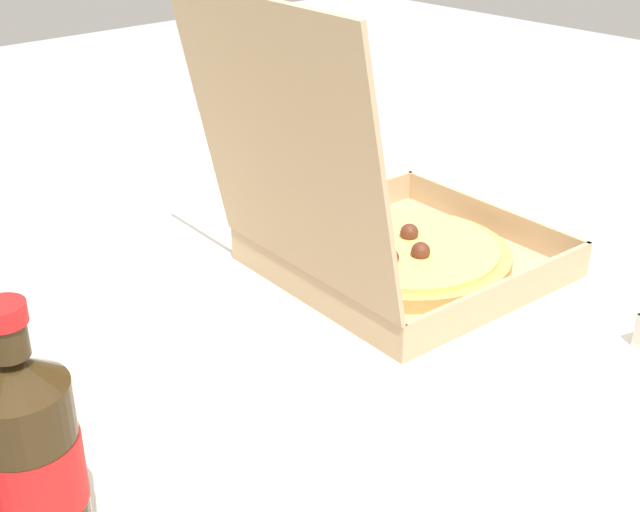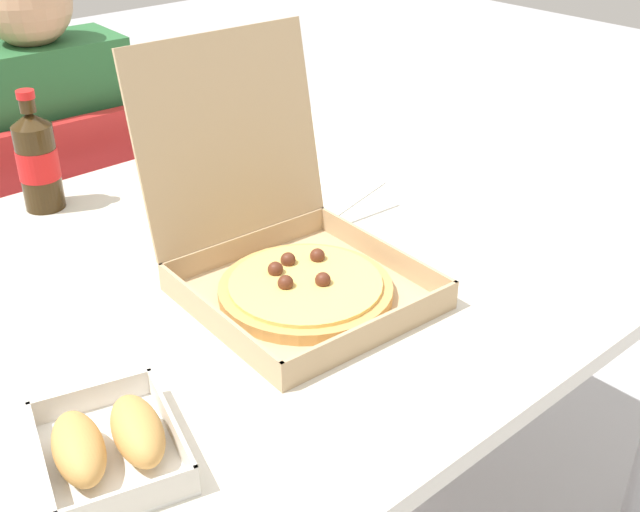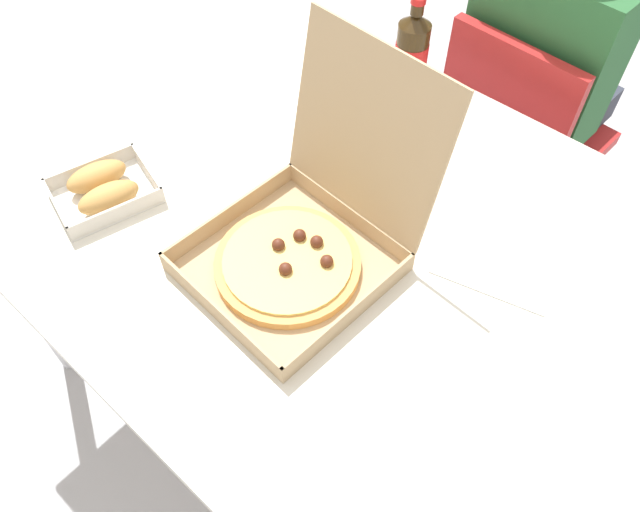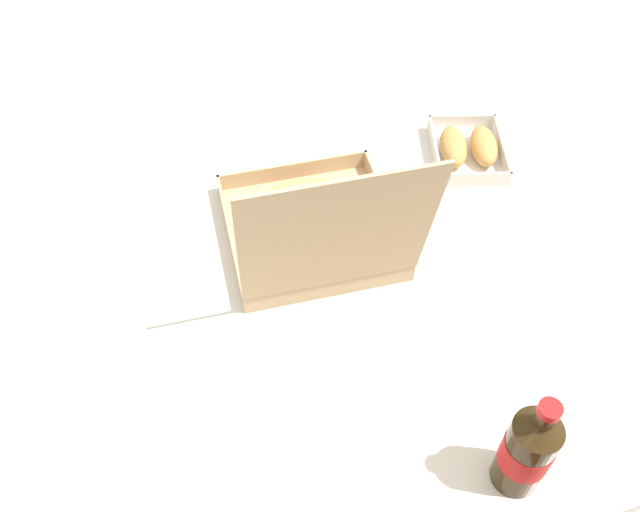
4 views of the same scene
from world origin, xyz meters
name	(u,v)px [view 2 (image 2 of 4)]	position (x,y,z in m)	size (l,w,h in m)	color
dining_table	(258,295)	(0.00, 0.00, 0.69)	(1.47, 1.03, 0.75)	silver
chair	(70,245)	(-0.01, 0.75, 0.48)	(0.42, 0.42, 0.83)	red
diner_person	(46,159)	(0.00, 0.81, 0.69)	(0.37, 0.42, 1.15)	#333847
pizza_box_open	(290,259)	(-0.01, -0.10, 0.81)	(0.34, 0.41, 0.36)	tan
bread_side_box	(109,443)	(-0.40, -0.26, 0.78)	(0.20, 0.22, 0.06)	white
cola_bottle	(38,160)	(-0.17, 0.42, 0.85)	(0.07, 0.07, 0.22)	#33230F
paper_menu	(325,192)	(0.26, 0.12, 0.76)	(0.21, 0.15, 0.00)	white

